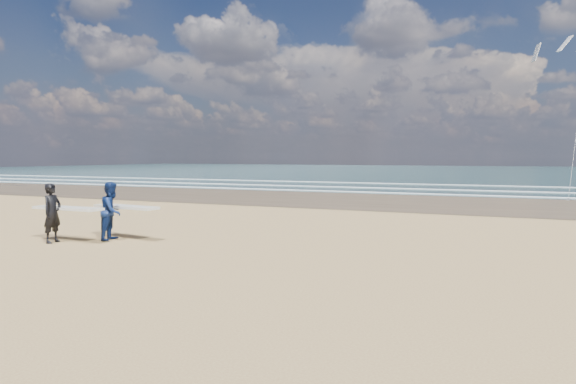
% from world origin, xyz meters
% --- Properties ---
extents(surfer_near, '(2.20, 0.93, 1.64)m').
position_xyz_m(surfer_near, '(-0.67, 0.71, 0.84)').
color(surfer_near, black).
rests_on(surfer_near, ground).
extents(surfer_far, '(2.25, 1.22, 1.65)m').
position_xyz_m(surfer_far, '(0.48, 1.72, 0.84)').
color(surfer_far, '#0E1F4E').
rests_on(surfer_far, ground).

